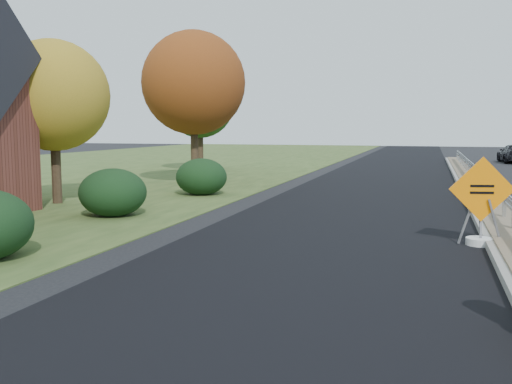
# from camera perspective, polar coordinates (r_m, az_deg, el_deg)

# --- Properties ---
(grass_verge_near) EXTENTS (30.00, 120.00, 0.03)m
(grass_verge_near) POSITION_cam_1_polar(r_m,az_deg,el_deg) (33.76, -23.58, 1.28)
(grass_verge_near) COLOR #364B20
(grass_verge_near) RESTS_ON ground
(milled_overlay) EXTENTS (7.20, 120.00, 0.01)m
(milled_overlay) POSITION_cam_1_polar(r_m,az_deg,el_deg) (25.80, 11.73, 0.21)
(milled_overlay) COLOR black
(milled_overlay) RESTS_ON ground
(median) EXTENTS (1.60, 55.00, 0.23)m
(median) POSITION_cam_1_polar(r_m,az_deg,el_deg) (23.79, 21.90, -0.40)
(median) COLOR gray
(median) RESTS_ON ground
(guardrail) EXTENTS (0.10, 46.15, 0.72)m
(guardrail) POSITION_cam_1_polar(r_m,az_deg,el_deg) (24.72, 21.77, 1.29)
(guardrail) COLOR silver
(guardrail) RESTS_ON median
(hedge_mid) EXTENTS (2.09, 2.09, 1.52)m
(hedge_mid) POSITION_cam_1_polar(r_m,az_deg,el_deg) (18.28, -14.12, -0.04)
(hedge_mid) COLOR black
(hedge_mid) RESTS_ON ground
(hedge_north) EXTENTS (2.09, 2.09, 1.52)m
(hedge_north) POSITION_cam_1_polar(r_m,az_deg,el_deg) (23.40, -5.48, 1.53)
(hedge_north) COLOR black
(hedge_north) RESTS_ON ground
(tree_near_yellow) EXTENTS (3.96, 3.96, 5.88)m
(tree_near_yellow) POSITION_cam_1_polar(r_m,az_deg,el_deg) (21.80, -19.61, 9.05)
(tree_near_yellow) COLOR #473523
(tree_near_yellow) RESTS_ON ground
(tree_near_red) EXTENTS (4.95, 4.95, 7.35)m
(tree_near_red) POSITION_cam_1_polar(r_m,az_deg,el_deg) (27.85, -6.25, 10.78)
(tree_near_red) COLOR #473523
(tree_near_red) RESTS_ON ground
(tree_near_back) EXTENTS (4.29, 4.29, 6.37)m
(tree_near_back) POSITION_cam_1_polar(r_m,az_deg,el_deg) (36.34, -5.62, 8.76)
(tree_near_back) COLOR #473523
(tree_near_back) RESTS_ON ground
(caution_sign) EXTENTS (1.49, 0.64, 2.10)m
(caution_sign) POSITION_cam_1_polar(r_m,az_deg,el_deg) (14.42, 21.53, -2.92)
(caution_sign) COLOR white
(caution_sign) RESTS_ON ground
(barrel_median_mid) EXTENTS (0.55, 0.55, 0.80)m
(barrel_median_mid) POSITION_cam_1_polar(r_m,az_deg,el_deg) (23.18, 21.17, 0.72)
(barrel_median_mid) COLOR black
(barrel_median_mid) RESTS_ON median
(barrel_median_far) EXTENTS (0.55, 0.55, 0.81)m
(barrel_median_far) POSITION_cam_1_polar(r_m,az_deg,el_deg) (30.13, 21.92, 1.94)
(barrel_median_far) COLOR black
(barrel_median_far) RESTS_ON median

